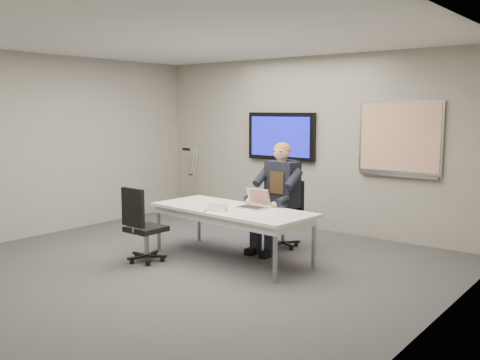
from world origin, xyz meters
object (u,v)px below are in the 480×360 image
Objects in this scene: conference_table at (232,214)px; office_chair_near at (144,239)px; seated_person at (274,208)px; laptop at (255,203)px; office_chair_far at (285,226)px.

conference_table is 1.17m from office_chair_near.
seated_person is at bearing -121.87° from office_chair_near.
conference_table is 1.51× the size of seated_person.
laptop is (0.21, 0.21, 0.14)m from conference_table.
conference_table is 1.02m from office_chair_far.
seated_person is 4.34× the size of laptop.
seated_person reaches higher than office_chair_near.
laptop is at bearing -68.81° from office_chair_far.
conference_table is at bearing -81.52° from office_chair_far.
laptop is at bearing -81.45° from seated_person.
office_chair_far is (0.21, 0.95, -0.30)m from conference_table.
laptop is (1.00, 1.03, 0.43)m from office_chair_near.
office_chair_far is at bearing 81.45° from conference_table.
seated_person is (0.98, 1.51, 0.30)m from office_chair_near.
laptop is (0.02, -0.49, 0.14)m from seated_person.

